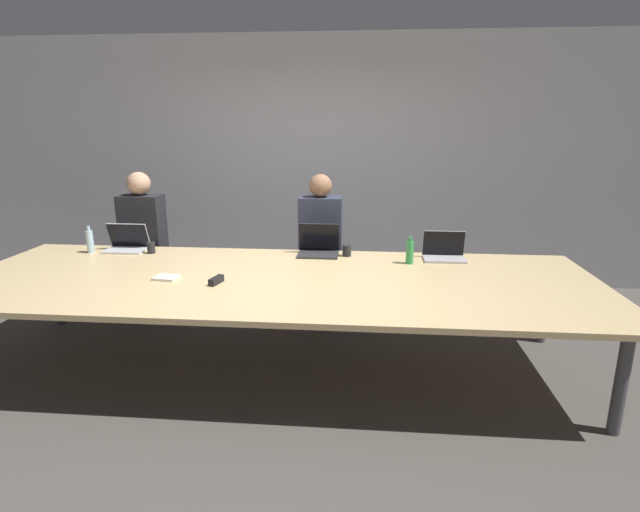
{
  "coord_description": "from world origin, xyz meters",
  "views": [
    {
      "loc": [
        0.64,
        -3.52,
        1.87
      ],
      "look_at": [
        0.32,
        0.1,
        0.88
      ],
      "focal_mm": 28.0,
      "sensor_mm": 36.0,
      "label": 1
    }
  ],
  "objects_px": {
    "laptop_far_right": "(444,251)",
    "bottle_far_right": "(410,252)",
    "laptop_far_center": "(319,246)",
    "stapler": "(216,280)",
    "laptop_far_left": "(127,243)",
    "cup_far_left": "(151,248)",
    "cup_far_center": "(347,251)",
    "bottle_far_left": "(90,241)",
    "person_far_left": "(145,246)",
    "person_far_center": "(321,249)"
  },
  "relations": [
    {
      "from": "bottle_far_left",
      "to": "laptop_far_left",
      "type": "bearing_deg",
      "value": 20.84
    },
    {
      "from": "cup_far_left",
      "to": "cup_far_center",
      "type": "relative_size",
      "value": 1.01
    },
    {
      "from": "bottle_far_right",
      "to": "laptop_far_left",
      "type": "bearing_deg",
      "value": 175.19
    },
    {
      "from": "person_far_center",
      "to": "laptop_far_left",
      "type": "bearing_deg",
      "value": -166.94
    },
    {
      "from": "cup_far_left",
      "to": "bottle_far_right",
      "type": "distance_m",
      "value": 2.26
    },
    {
      "from": "laptop_far_center",
      "to": "person_far_center",
      "type": "relative_size",
      "value": 0.26
    },
    {
      "from": "laptop_far_right",
      "to": "bottle_far_right",
      "type": "distance_m",
      "value": 0.35
    },
    {
      "from": "laptop_far_left",
      "to": "bottle_far_left",
      "type": "relative_size",
      "value": 1.5
    },
    {
      "from": "laptop_far_left",
      "to": "person_far_center",
      "type": "relative_size",
      "value": 0.26
    },
    {
      "from": "person_far_left",
      "to": "laptop_far_center",
      "type": "bearing_deg",
      "value": -11.15
    },
    {
      "from": "bottle_far_right",
      "to": "stapler",
      "type": "height_order",
      "value": "bottle_far_right"
    },
    {
      "from": "laptop_far_center",
      "to": "person_far_center",
      "type": "height_order",
      "value": "person_far_center"
    },
    {
      "from": "bottle_far_right",
      "to": "stapler",
      "type": "bearing_deg",
      "value": -155.35
    },
    {
      "from": "cup_far_center",
      "to": "bottle_far_left",
      "type": "bearing_deg",
      "value": -177.79
    },
    {
      "from": "bottle_far_left",
      "to": "stapler",
      "type": "distance_m",
      "value": 1.57
    },
    {
      "from": "bottle_far_left",
      "to": "bottle_far_right",
      "type": "relative_size",
      "value": 1.07
    },
    {
      "from": "bottle_far_left",
      "to": "laptop_far_center",
      "type": "bearing_deg",
      "value": 3.64
    },
    {
      "from": "laptop_far_right",
      "to": "laptop_far_center",
      "type": "xyz_separation_m",
      "value": [
        -1.07,
        0.06,
        0.01
      ]
    },
    {
      "from": "laptop_far_left",
      "to": "cup_far_left",
      "type": "xyz_separation_m",
      "value": [
        0.26,
        -0.08,
        -0.02
      ]
    },
    {
      "from": "laptop_far_left",
      "to": "person_far_center",
      "type": "distance_m",
      "value": 1.77
    },
    {
      "from": "laptop_far_right",
      "to": "laptop_far_center",
      "type": "relative_size",
      "value": 0.98
    },
    {
      "from": "person_far_center",
      "to": "stapler",
      "type": "distance_m",
      "value": 1.42
    },
    {
      "from": "cup_far_center",
      "to": "stapler",
      "type": "xyz_separation_m",
      "value": [
        -0.91,
        -0.85,
        -0.02
      ]
    },
    {
      "from": "laptop_far_center",
      "to": "cup_far_center",
      "type": "height_order",
      "value": "laptop_far_center"
    },
    {
      "from": "laptop_far_left",
      "to": "bottle_far_left",
      "type": "height_order",
      "value": "laptop_far_left"
    },
    {
      "from": "cup_far_left",
      "to": "person_far_center",
      "type": "relative_size",
      "value": 0.07
    },
    {
      "from": "person_far_left",
      "to": "stapler",
      "type": "bearing_deg",
      "value": -48.53
    },
    {
      "from": "person_far_left",
      "to": "cup_far_left",
      "type": "relative_size",
      "value": 14.17
    },
    {
      "from": "laptop_far_center",
      "to": "stapler",
      "type": "height_order",
      "value": "laptop_far_center"
    },
    {
      "from": "laptop_far_right",
      "to": "stapler",
      "type": "relative_size",
      "value": 2.25
    },
    {
      "from": "laptop_far_right",
      "to": "person_far_center",
      "type": "distance_m",
      "value": 1.18
    },
    {
      "from": "person_far_center",
      "to": "cup_far_center",
      "type": "xyz_separation_m",
      "value": [
        0.27,
        -0.42,
        0.1
      ]
    },
    {
      "from": "bottle_far_right",
      "to": "person_far_center",
      "type": "bearing_deg",
      "value": 142.23
    },
    {
      "from": "bottle_far_right",
      "to": "laptop_far_center",
      "type": "xyz_separation_m",
      "value": [
        -0.77,
        0.23,
        -0.02
      ]
    },
    {
      "from": "laptop_far_center",
      "to": "cup_far_center",
      "type": "relative_size",
      "value": 3.64
    },
    {
      "from": "bottle_far_left",
      "to": "laptop_far_right",
      "type": "distance_m",
      "value": 3.1
    },
    {
      "from": "bottle_far_right",
      "to": "cup_far_center",
      "type": "bearing_deg",
      "value": 160.02
    },
    {
      "from": "person_far_left",
      "to": "bottle_far_left",
      "type": "height_order",
      "value": "person_far_left"
    },
    {
      "from": "bottle_far_left",
      "to": "cup_far_center",
      "type": "distance_m",
      "value": 2.28
    },
    {
      "from": "laptop_far_right",
      "to": "laptop_far_center",
      "type": "bearing_deg",
      "value": 176.82
    },
    {
      "from": "person_far_center",
      "to": "stapler",
      "type": "height_order",
      "value": "person_far_center"
    },
    {
      "from": "person_far_left",
      "to": "stapler",
      "type": "xyz_separation_m",
      "value": [
        1.09,
        -1.23,
        0.07
      ]
    },
    {
      "from": "person_far_left",
      "to": "stapler",
      "type": "height_order",
      "value": "person_far_left"
    },
    {
      "from": "stapler",
      "to": "laptop_far_center",
      "type": "bearing_deg",
      "value": 67.98
    },
    {
      "from": "bottle_far_right",
      "to": "person_far_center",
      "type": "distance_m",
      "value": 1.01
    },
    {
      "from": "laptop_far_left",
      "to": "cup_far_left",
      "type": "relative_size",
      "value": 3.67
    },
    {
      "from": "laptop_far_center",
      "to": "stapler",
      "type": "distance_m",
      "value": 1.11
    },
    {
      "from": "laptop_far_left",
      "to": "cup_far_left",
      "type": "distance_m",
      "value": 0.27
    },
    {
      "from": "laptop_far_right",
      "to": "bottle_far_left",
      "type": "bearing_deg",
      "value": -178.72
    },
    {
      "from": "laptop_far_left",
      "to": "laptop_far_center",
      "type": "height_order",
      "value": "laptop_far_center"
    }
  ]
}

